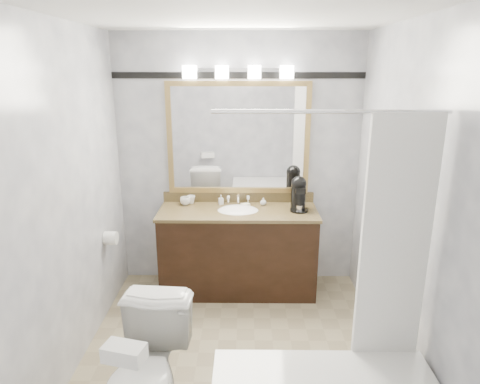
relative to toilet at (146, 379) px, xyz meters
name	(u,v)px	position (x,y,z in m)	size (l,w,h in m)	color
room	(236,203)	(0.52, 0.78, 0.85)	(2.42, 2.62, 2.52)	gray
vanity	(238,249)	(0.52, 1.79, 0.04)	(1.53, 0.58, 0.97)	black
mirror	(238,139)	(0.52, 2.06, 1.10)	(1.40, 0.04, 1.10)	tan
vanity_light_bar	(238,72)	(0.52, 2.00, 1.73)	(1.02, 0.14, 0.12)	silver
accent_stripe	(238,75)	(0.52, 2.07, 1.70)	(2.40, 0.01, 0.06)	black
tp_roll	(111,238)	(-0.62, 1.44, 0.30)	(0.12, 0.12, 0.11)	white
toilet	(146,379)	(0.00, 0.00, 0.00)	(0.45, 0.79, 0.80)	white
tissue_box	(124,353)	(0.00, -0.34, 0.44)	(0.20, 0.11, 0.08)	white
coffee_maker	(299,193)	(1.10, 1.82, 0.62)	(0.17, 0.22, 0.33)	black
cup_left	(185,201)	(-0.01, 1.95, 0.49)	(0.10, 0.10, 0.08)	white
cup_right	(191,200)	(0.04, 2.00, 0.49)	(0.08, 0.08, 0.08)	white
soap_bottle_a	(221,200)	(0.35, 1.97, 0.50)	(0.04, 0.04, 0.10)	white
soap_bottle_b	(263,201)	(0.77, 1.95, 0.49)	(0.06, 0.06, 0.08)	white
soap_bar	(245,205)	(0.59, 1.91, 0.46)	(0.08, 0.05, 0.03)	#E9EAC1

